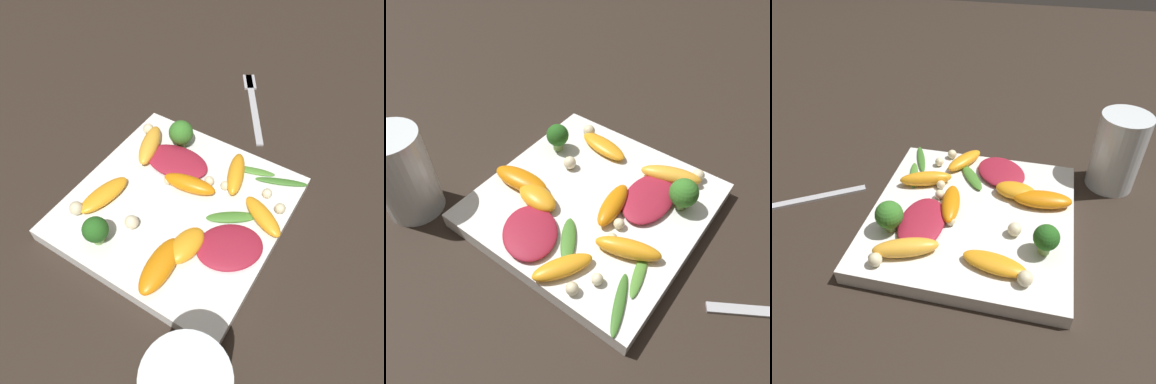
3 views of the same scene
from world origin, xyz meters
The scene contains 25 objects.
ground_plane centered at (0.00, 0.00, 0.00)m, with size 2.40×2.40×0.00m, color #2D231C.
plate centered at (0.00, 0.00, 0.01)m, with size 0.26×0.26×0.02m.
drinking_glass centered at (-0.13, 0.18, 0.06)m, with size 0.07×0.07×0.11m.
radicchio_leaf_0 centered at (-0.09, 0.03, 0.03)m, with size 0.10×0.10×0.01m.
radicchio_leaf_1 centered at (0.04, -0.06, 0.03)m, with size 0.10×0.06×0.01m.
orange_segment_0 centered at (-0.03, 0.09, 0.03)m, with size 0.04×0.08×0.02m.
orange_segment_1 centered at (0.00, -0.03, 0.03)m, with size 0.07×0.03×0.02m.
orange_segment_2 centered at (-0.05, 0.05, 0.03)m, with size 0.04×0.06×0.02m.
orange_segment_3 centered at (-0.04, -0.08, 0.03)m, with size 0.05×0.08×0.02m.
orange_segment_4 centered at (0.08, 0.04, 0.03)m, with size 0.04×0.08×0.01m.
orange_segment_5 centered at (-0.10, -0.03, 0.03)m, with size 0.07×0.05×0.02m.
orange_segment_6 centered at (0.09, -0.06, 0.03)m, with size 0.05×0.08×0.02m.
broccoli_floret_0 centered at (0.05, 0.10, 0.04)m, with size 0.03×0.03×0.04m.
broccoli_floret_1 centered at (0.05, -0.09, 0.04)m, with size 0.03×0.03×0.04m.
arugula_sprig_0 centered at (-0.07, -0.02, 0.02)m, with size 0.06×0.05×0.01m.
arugula_sprig_1 centered at (-0.06, -0.10, 0.02)m, with size 0.06×0.03×0.00m.
arugula_sprig_2 centered at (-0.10, -0.10, 0.02)m, with size 0.07×0.04×0.00m.
macadamia_nut_0 centered at (0.03, -0.02, 0.03)m, with size 0.01×0.01×0.01m.
macadamia_nut_1 centered at (-0.04, -0.05, 0.03)m, with size 0.01×0.01×0.01m.
macadamia_nut_2 centered at (0.10, 0.08, 0.03)m, with size 0.02×0.02×0.02m.
macadamia_nut_3 centered at (0.11, -0.09, 0.03)m, with size 0.02×0.02×0.02m.
macadamia_nut_4 centered at (-0.09, -0.07, 0.03)m, with size 0.01×0.01×0.01m.
macadamia_nut_5 centered at (-0.02, -0.05, 0.03)m, with size 0.01×0.01×0.01m.
macadamia_nut_6 centered at (-0.12, -0.06, 0.03)m, with size 0.01×0.01×0.01m.
macadamia_nut_7 centered at (0.03, 0.06, 0.03)m, with size 0.02×0.02×0.02m.
Camera 2 is at (-0.26, -0.17, 0.37)m, focal length 35.00 mm.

